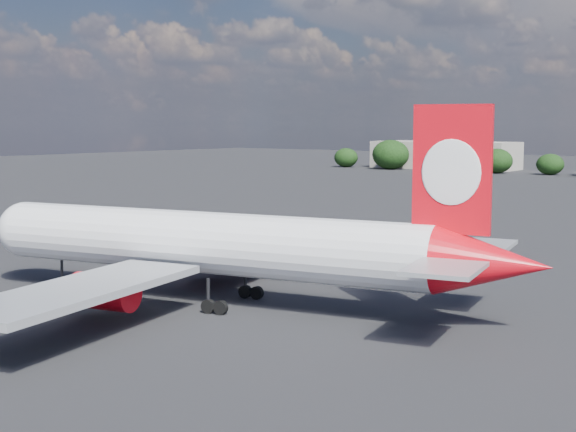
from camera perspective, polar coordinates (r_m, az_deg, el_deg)
The scene contains 3 objects.
ground at distance 95.84m, azimuth 10.09°, elevation -1.48°, with size 500.00×500.00×0.00m, color black.
qantas_airliner at distance 58.67m, azimuth -4.58°, elevation -2.12°, with size 44.14×42.21×14.49m.
terminal_building at distance 242.21m, azimuth 11.07°, elevation 4.27°, with size 42.00×16.00×8.00m.
Camera 1 is at (44.02, -24.09, 13.28)m, focal length 50.00 mm.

